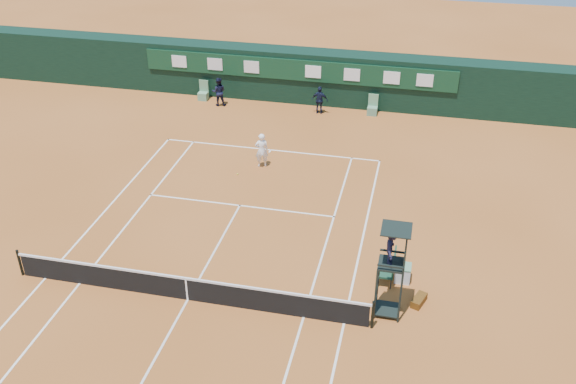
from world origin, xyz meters
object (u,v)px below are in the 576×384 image
object	(u,v)px
cooler	(403,273)
tennis_net	(187,288)
umpire_chair	(392,253)
player_bench	(390,266)
player	(262,150)

from	to	relation	value
cooler	tennis_net	bearing A→B (deg)	-159.16
umpire_chair	player_bench	distance (m)	2.64
tennis_net	cooler	size ratio (longest dim) A/B	20.00
player_bench	player	distance (m)	9.99
umpire_chair	player	distance (m)	11.59
player_bench	cooler	bearing A→B (deg)	2.77
cooler	player	bearing A→B (deg)	134.25
player	umpire_chair	bearing A→B (deg)	104.25
umpire_chair	player_bench	xyz separation A→B (m)	(-0.09, 1.86, -1.86)
tennis_net	player_bench	xyz separation A→B (m)	(6.72, 2.72, 0.09)
cooler	player	world-z (taller)	player
player_bench	player	world-z (taller)	player
player_bench	cooler	distance (m)	0.55
umpire_chair	cooler	world-z (taller)	umpire_chair
tennis_net	player	xyz separation A→B (m)	(0.01, 10.11, 0.35)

